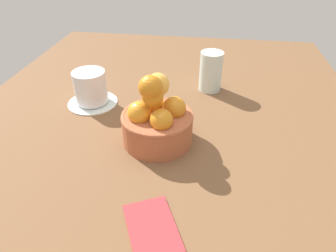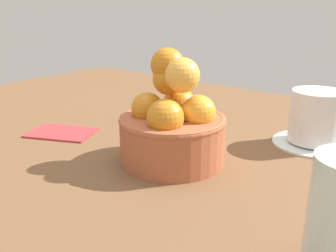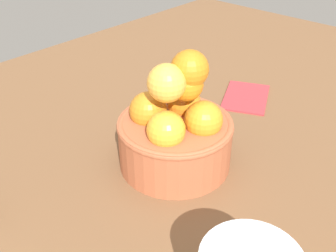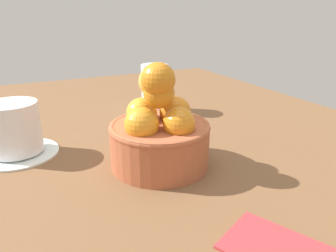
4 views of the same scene
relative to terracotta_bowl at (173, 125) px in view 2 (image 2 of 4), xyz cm
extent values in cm
cube|color=brown|center=(-0.03, 0.06, -7.63)|extent=(137.55, 96.12, 4.61)
cylinder|color=#AD5938|center=(-0.03, 0.06, -2.12)|extent=(14.39, 14.39, 6.41)
torus|color=#AD5938|center=(-0.03, 0.06, 0.69)|extent=(14.59, 14.59, 1.00)
sphere|color=orange|center=(1.41, -3.20, 2.04)|extent=(4.71, 4.71, 4.71)
sphere|color=orange|center=(3.23, 1.49, 2.04)|extent=(4.47, 4.47, 4.47)
sphere|color=orange|center=(-1.46, 3.31, 2.04)|extent=(4.76, 4.76, 4.76)
sphere|color=gold|center=(-3.28, -1.38, 2.04)|extent=(4.58, 4.58, 4.58)
sphere|color=orange|center=(1.18, -0.51, 6.02)|extent=(4.22, 4.22, 4.22)
sphere|color=#F9AF42|center=(-1.60, -0.06, 6.95)|extent=(4.55, 4.55, 4.55)
sphere|color=orange|center=(1.49, -0.74, 7.89)|extent=(4.56, 4.56, 4.56)
cylinder|color=white|center=(-13.11, -18.91, -5.03)|extent=(12.41, 12.41, 0.60)
cylinder|color=white|center=(-13.11, -18.91, -0.74)|extent=(7.96, 7.96, 7.96)
cube|color=#B23338|center=(21.67, 2.95, -5.03)|extent=(12.71, 10.99, 0.60)
camera|label=1|loc=(49.57, 9.41, 33.05)|focal=32.07mm
camera|label=2|loc=(-29.81, 37.56, 15.66)|focal=39.66mm
camera|label=3|loc=(-31.33, -27.10, 26.86)|focal=42.20mm
camera|label=4|loc=(38.43, -17.20, 16.46)|focal=33.58mm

